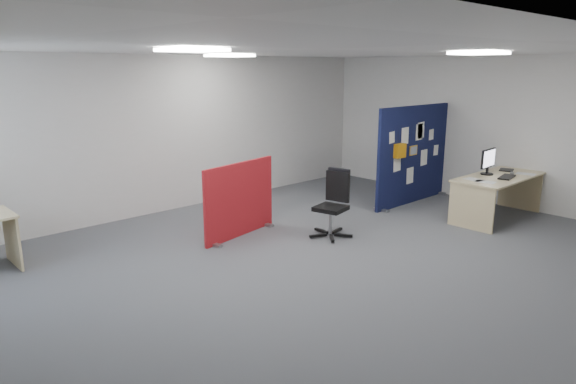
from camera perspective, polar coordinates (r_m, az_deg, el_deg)
floor at (r=6.90m, az=3.32°, el=-7.45°), size 9.00×9.00×0.00m
ceiling at (r=6.44m, az=3.66°, el=15.57°), size 9.00×7.00×0.02m
wall_back at (r=9.27m, az=-12.52°, el=6.33°), size 9.00×0.02×2.70m
wall_right at (r=10.25m, az=21.18°, el=6.41°), size 0.02×7.00×2.70m
ceiling_lights at (r=7.14m, az=1.52°, el=15.17°), size 4.10×4.10×0.04m
navy_divider at (r=9.83m, az=13.82°, el=4.04°), size 2.20×0.30×1.81m
main_desk at (r=9.26m, az=22.08°, el=0.69°), size 1.83×0.81×0.73m
monitor_main at (r=9.22m, az=21.36°, el=3.29°), size 0.50×0.21×0.43m
keyboard at (r=9.10m, az=23.14°, el=1.54°), size 0.48×0.26×0.02m
mouse at (r=9.46m, az=23.64°, el=1.93°), size 0.11×0.09×0.03m
paper_tray at (r=9.77m, az=23.11°, el=2.27°), size 0.33×0.30×0.01m
red_divider at (r=7.71m, az=-5.37°, el=-0.92°), size 1.47×0.34×1.12m
office_chair at (r=7.73m, az=5.16°, el=-0.77°), size 0.66×0.64×0.99m
desk_papers at (r=8.99m, az=22.07°, el=1.42°), size 1.35×0.72×0.00m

